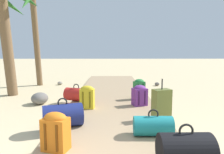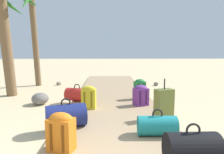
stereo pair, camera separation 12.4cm
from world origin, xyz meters
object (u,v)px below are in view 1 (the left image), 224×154
(backpack_yellow, at_px, (87,96))
(duffel_bag_navy, at_px, (63,115))
(duffel_bag_red, at_px, (76,94))
(duffel_bag_black, at_px, (185,151))
(duffel_bag_teal, at_px, (153,126))
(suitcase_olive, at_px, (161,104))
(backpack_green, at_px, (139,89))
(backpack_purple, at_px, (140,95))
(palm_tree_far_left, at_px, (7,5))
(backpack_orange, at_px, (56,130))

(backpack_yellow, relative_size, duffel_bag_navy, 0.69)
(duffel_bag_red, xyz_separation_m, duffel_bag_black, (1.69, -3.12, 0.03))
(duffel_bag_teal, distance_m, suitcase_olive, 0.85)
(duffel_bag_black, bearing_deg, backpack_green, 90.84)
(duffel_bag_red, relative_size, duffel_bag_teal, 1.10)
(duffel_bag_teal, relative_size, suitcase_olive, 0.77)
(backpack_purple, bearing_deg, backpack_green, 83.24)
(palm_tree_far_left, bearing_deg, duffel_bag_black, -47.11)
(duffel_bag_teal, xyz_separation_m, backpack_purple, (0.04, 1.77, 0.10))
(palm_tree_far_left, bearing_deg, backpack_yellow, -34.11)
(duffel_bag_red, bearing_deg, backpack_green, 6.61)
(suitcase_olive, bearing_deg, duffel_bag_black, -95.07)
(duffel_bag_black, xyz_separation_m, palm_tree_far_left, (-3.77, 4.06, 2.37))
(suitcase_olive, bearing_deg, backpack_green, 96.88)
(duffel_bag_teal, xyz_separation_m, backpack_green, (0.12, 2.41, 0.13))
(duffel_bag_red, xyz_separation_m, duffel_bag_navy, (0.07, -1.84, 0.03))
(duffel_bag_navy, xyz_separation_m, duffel_bag_black, (1.62, -1.28, 0.01))
(backpack_green, bearing_deg, backpack_purple, -96.76)
(duffel_bag_teal, height_order, backpack_purple, backpack_purple)
(backpack_yellow, xyz_separation_m, duffel_bag_teal, (1.16, -1.51, -0.12))
(duffel_bag_black, height_order, suitcase_olive, suitcase_olive)
(duffel_bag_teal, xyz_separation_m, duffel_bag_black, (0.16, -0.90, 0.05))
(duffel_bag_red, distance_m, backpack_green, 1.65)
(duffel_bag_red, bearing_deg, backpack_yellow, -63.43)
(backpack_yellow, relative_size, backpack_green, 0.96)
(duffel_bag_red, height_order, backpack_purple, backpack_purple)
(backpack_orange, bearing_deg, backpack_yellow, 84.56)
(duffel_bag_navy, distance_m, backpack_green, 2.57)
(backpack_yellow, distance_m, duffel_bag_red, 0.81)
(backpack_yellow, xyz_separation_m, duffel_bag_navy, (-0.29, -1.13, -0.07))
(backpack_purple, bearing_deg, duffel_bag_teal, -91.29)
(duffel_bag_teal, bearing_deg, duffel_bag_navy, 165.36)
(duffel_bag_red, relative_size, suitcase_olive, 0.85)
(duffel_bag_navy, relative_size, duffel_bag_black, 1.30)
(duffel_bag_red, height_order, suitcase_olive, suitcase_olive)
(duffel_bag_navy, bearing_deg, suitcase_olive, 12.71)
(duffel_bag_black, relative_size, backpack_green, 1.06)
(suitcase_olive, bearing_deg, duffel_bag_red, 141.80)
(backpack_yellow, xyz_separation_m, backpack_green, (1.28, 0.90, 0.01))
(backpack_purple, distance_m, duffel_bag_navy, 2.04)
(duffel_bag_black, bearing_deg, backpack_orange, 163.78)
(backpack_yellow, bearing_deg, palm_tree_far_left, 145.89)
(backpack_yellow, bearing_deg, backpack_green, 35.22)
(duffel_bag_teal, height_order, palm_tree_far_left, palm_tree_far_left)
(duffel_bag_black, bearing_deg, backpack_purple, 92.68)
(backpack_yellow, height_order, duffel_bag_red, backpack_yellow)
(palm_tree_far_left, bearing_deg, duffel_bag_teal, -41.22)
(backpack_green, relative_size, backpack_orange, 1.06)
(duffel_bag_black, bearing_deg, palm_tree_far_left, 132.89)
(backpack_yellow, relative_size, duffel_bag_teal, 0.87)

